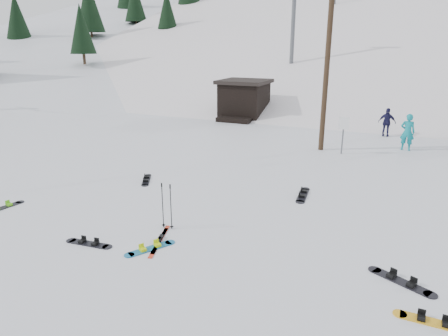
% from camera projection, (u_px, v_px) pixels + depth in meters
% --- Properties ---
extents(ground, '(200.00, 200.00, 0.00)m').
position_uv_depth(ground, '(116.00, 281.00, 9.28)').
color(ground, white).
rests_on(ground, ground).
extents(ski_slope, '(60.00, 85.24, 65.97)m').
position_uv_depth(ski_slope, '(354.00, 161.00, 60.79)').
color(ski_slope, white).
rests_on(ski_slope, ground).
extents(ridge_left, '(47.54, 95.03, 58.38)m').
position_uv_depth(ridge_left, '(132.00, 142.00, 68.38)').
color(ridge_left, white).
rests_on(ridge_left, ground).
extents(treeline_left, '(20.00, 64.00, 10.00)m').
position_uv_depth(treeline_left, '(104.00, 81.00, 57.33)').
color(treeline_left, black).
rests_on(treeline_left, ground).
extents(treeline_crest, '(50.00, 6.00, 10.00)m').
position_uv_depth(treeline_crest, '(378.00, 69.00, 84.18)').
color(treeline_crest, black).
rests_on(treeline_crest, ski_slope).
extents(utility_pole, '(2.00, 0.26, 9.00)m').
position_uv_depth(utility_pole, '(328.00, 56.00, 19.29)').
color(utility_pole, '#3A2819').
rests_on(utility_pole, ground).
extents(trail_sign, '(0.50, 0.09, 1.85)m').
position_uv_depth(trail_sign, '(343.00, 129.00, 19.51)').
color(trail_sign, '#595B60').
rests_on(trail_sign, ground).
extents(lift_hut, '(3.40, 4.10, 2.75)m').
position_uv_depth(lift_hut, '(244.00, 99.00, 29.05)').
color(lift_hut, black).
rests_on(lift_hut, ground).
extents(lift_tower_near, '(2.20, 0.36, 8.00)m').
position_uv_depth(lift_tower_near, '(294.00, 12.00, 34.60)').
color(lift_tower_near, '#595B60').
rests_on(lift_tower_near, ski_slope).
extents(hero_snowboard, '(0.88, 1.30, 0.10)m').
position_uv_depth(hero_snowboard, '(150.00, 248.00, 10.71)').
color(hero_snowboard, '#1974A8').
rests_on(hero_snowboard, ground).
extents(hero_skis, '(0.68, 1.85, 0.10)m').
position_uv_depth(hero_skis, '(160.00, 240.00, 11.14)').
color(hero_skis, red).
rests_on(hero_skis, ground).
extents(ski_poles, '(0.39, 0.10, 1.41)m').
position_uv_depth(ski_poles, '(167.00, 206.00, 11.73)').
color(ski_poles, black).
rests_on(ski_poles, ground).
extents(board_scatter_a, '(1.43, 0.39, 0.10)m').
position_uv_depth(board_scatter_a, '(89.00, 243.00, 10.97)').
color(board_scatter_a, black).
rests_on(board_scatter_a, ground).
extents(board_scatter_b, '(0.87, 1.35, 0.11)m').
position_uv_depth(board_scatter_b, '(146.00, 180.00, 16.06)').
color(board_scatter_b, black).
rests_on(board_scatter_b, ground).
extents(board_scatter_c, '(0.46, 1.45, 0.10)m').
position_uv_depth(board_scatter_c, '(3.00, 207.00, 13.36)').
color(board_scatter_c, black).
rests_on(board_scatter_c, ground).
extents(board_scatter_d, '(1.50, 0.88, 0.11)m').
position_uv_depth(board_scatter_d, '(401.00, 281.00, 9.23)').
color(board_scatter_d, black).
rests_on(board_scatter_d, ground).
extents(board_scatter_e, '(1.50, 0.31, 0.11)m').
position_uv_depth(board_scatter_e, '(433.00, 322.00, 7.88)').
color(board_scatter_e, yellow).
rests_on(board_scatter_e, ground).
extents(board_scatter_f, '(0.44, 1.68, 0.12)m').
position_uv_depth(board_scatter_f, '(303.00, 195.00, 14.46)').
color(board_scatter_f, black).
rests_on(board_scatter_f, ground).
extents(skier_teal, '(0.73, 0.52, 1.89)m').
position_uv_depth(skier_teal, '(407.00, 132.00, 20.33)').
color(skier_teal, '#0E848E').
rests_on(skier_teal, ground).
extents(skier_navy, '(1.02, 0.52, 1.67)m').
position_uv_depth(skier_navy, '(387.00, 122.00, 23.34)').
color(skier_navy, '#1A173B').
rests_on(skier_navy, ground).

